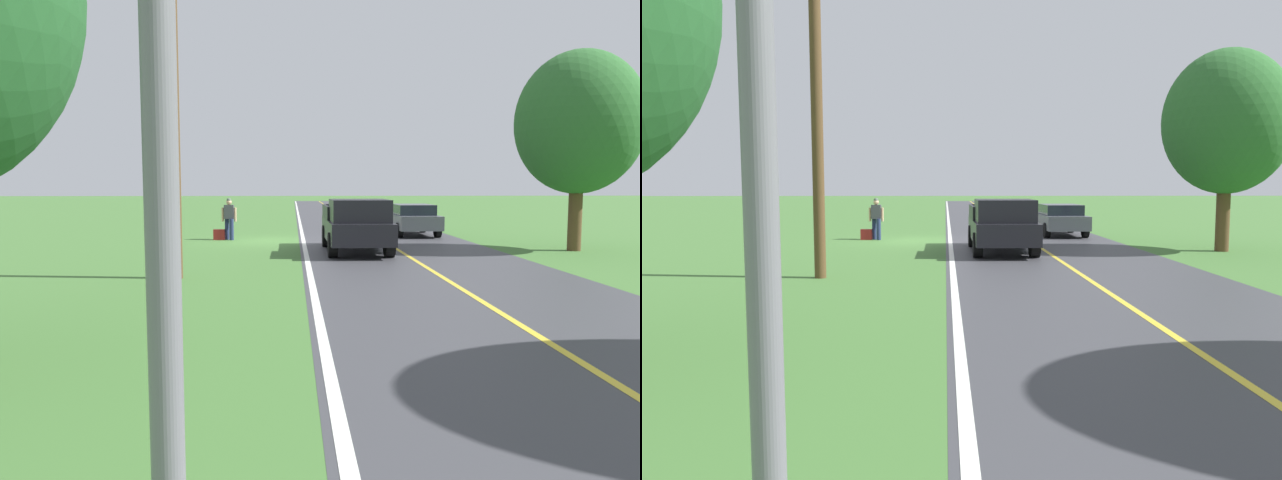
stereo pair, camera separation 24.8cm
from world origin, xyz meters
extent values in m
plane|color=#427033|center=(0.00, 0.00, 0.00)|extent=(200.00, 200.00, 0.00)
cube|color=#3D3D42|center=(-4.57, 0.00, 0.00)|extent=(6.92, 120.00, 0.00)
cube|color=silver|center=(-1.29, 0.00, 0.01)|extent=(0.16, 117.60, 0.00)
cube|color=gold|center=(-4.57, 0.00, 0.01)|extent=(0.14, 117.60, 0.00)
cylinder|color=navy|center=(1.69, -0.49, 0.44)|extent=(0.18, 0.18, 0.88)
cylinder|color=navy|center=(1.90, -0.73, 0.44)|extent=(0.18, 0.18, 0.88)
cube|color=#3F3F47|center=(1.80, -0.61, 1.17)|extent=(0.41, 0.27, 0.58)
sphere|color=tan|center=(1.80, -0.61, 1.57)|extent=(0.23, 0.23, 0.23)
sphere|color=#4C564C|center=(1.80, -0.61, 1.65)|extent=(0.20, 0.20, 0.20)
cube|color=#591E19|center=(1.79, -0.81, 1.20)|extent=(0.32, 0.21, 0.44)
cylinder|color=tan|center=(1.54, -0.58, 1.06)|extent=(0.10, 0.10, 0.58)
cylinder|color=tan|center=(2.06, -0.60, 1.06)|extent=(0.10, 0.10, 0.58)
cube|color=maroon|center=(2.22, -0.57, 0.22)|extent=(0.46, 0.21, 0.44)
cube|color=black|center=(-3.01, 3.87, 0.75)|extent=(2.02, 5.41, 0.70)
cube|color=black|center=(-3.01, 5.06, 1.46)|extent=(1.85, 2.17, 0.72)
cube|color=black|center=(-3.01, 5.06, 1.53)|extent=(1.69, 1.30, 0.43)
cube|color=black|center=(-3.94, 2.79, 1.33)|extent=(0.11, 3.02, 0.45)
cube|color=black|center=(-2.06, 2.79, 1.33)|extent=(0.11, 3.02, 0.45)
cube|color=black|center=(-3.00, 1.28, 1.33)|extent=(1.84, 0.11, 0.45)
cylinder|color=black|center=(-3.91, 5.62, 0.40)|extent=(0.30, 0.80, 0.80)
cylinder|color=black|center=(-2.11, 5.62, 0.40)|extent=(0.30, 0.80, 0.80)
cylinder|color=black|center=(-3.90, 2.32, 0.40)|extent=(0.30, 0.80, 0.80)
cylinder|color=black|center=(-2.10, 2.32, 0.40)|extent=(0.30, 0.80, 0.80)
cylinder|color=slate|center=(-0.26, 21.36, 2.60)|extent=(0.16, 0.16, 5.20)
cylinder|color=brown|center=(-10.68, 4.04, 1.31)|extent=(0.46, 0.46, 2.62)
ellipsoid|color=#2D662D|center=(-10.68, 4.04, 4.43)|extent=(4.26, 4.26, 4.90)
cube|color=#4C5156|center=(-6.31, -2.67, 0.64)|extent=(1.92, 4.43, 0.62)
cube|color=black|center=(-6.32, -2.47, 1.18)|extent=(1.67, 2.40, 0.46)
cylinder|color=black|center=(-5.45, -4.06, 0.33)|extent=(0.25, 0.66, 0.66)
cylinder|color=black|center=(-7.13, -4.09, 0.33)|extent=(0.25, 0.66, 0.66)
cylinder|color=black|center=(-5.49, -1.26, 0.33)|extent=(0.25, 0.66, 0.66)
cylinder|color=black|center=(-7.18, -1.29, 0.33)|extent=(0.25, 0.66, 0.66)
cylinder|color=brown|center=(2.00, 9.56, 4.43)|extent=(0.28, 0.28, 8.86)
camera|label=1|loc=(-0.85, 24.05, 2.29)|focal=33.05mm
camera|label=2|loc=(-1.09, 24.06, 2.29)|focal=33.05mm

